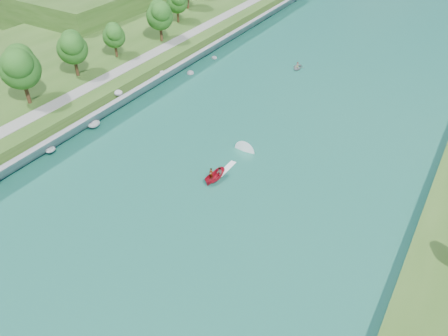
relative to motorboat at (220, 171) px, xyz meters
The scene contains 8 objects.
ground 11.54m from the motorboat, 90.42° to the right, with size 260.00×260.00×0.00m, color #2D5119.
river_water 8.52m from the motorboat, 90.56° to the left, with size 55.00×240.00×0.10m, color #185C4C.
berm_west 50.81m from the motorboat, behind, with size 45.00×240.00×3.50m, color #2D5119.
riprap_bank 27.03m from the motorboat, 163.79° to the left, with size 4.77×236.00×4.58m.
riverside_path 33.78m from the motorboat, 165.40° to the left, with size 3.00×200.00×0.10m, color gray.
trees_west 41.00m from the motorboat, behind, with size 17.39×145.24×12.04m.
motorboat is the anchor object (origin of this frame).
raft 41.66m from the motorboat, 97.93° to the left, with size 2.78×3.61×1.48m.
Camera 1 is at (27.37, -32.19, 39.81)m, focal length 35.00 mm.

